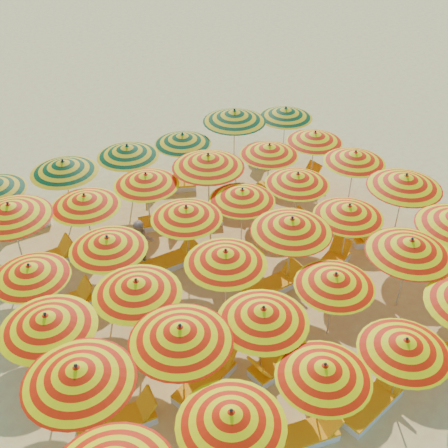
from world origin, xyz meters
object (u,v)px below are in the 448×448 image
at_px(umbrella_21, 242,195).
at_px(lounger_16, 195,220).
at_px(umbrella_8, 263,315).
at_px(lounger_21, 269,157).
at_px(umbrella_10, 411,247).
at_px(lounger_13, 283,231).
at_px(umbrella_15, 292,225).
at_px(lounger_8, 273,286).
at_px(umbrella_2, 324,371).
at_px(umbrella_17, 405,181).
at_px(lounger_10, 377,238).
at_px(umbrella_7, 180,334).
at_px(umbrella_34, 234,116).
at_px(umbrella_29, 315,137).
at_px(umbrella_19, 108,243).
at_px(umbrella_26, 146,179).
at_px(lounger_12, 170,261).
at_px(umbrella_20, 186,213).
at_px(lounger_1, 301,437).
at_px(lounger_9, 330,265).
at_px(umbrella_28, 269,150).
at_px(lounger_17, 251,196).
at_px(lounger_6, 206,380).
at_px(lounger_15, 167,219).
at_px(umbrella_32, 127,151).
at_px(lounger_2, 372,404).
at_px(umbrella_18, 30,271).
at_px(umbrella_13, 137,287).
at_px(umbrella_16, 349,211).
at_px(umbrella_27, 208,161).
at_px(umbrella_25, 85,201).
at_px(umbrella_31, 64,167).
at_px(umbrella_3, 405,346).
at_px(beachgoer_b, 142,244).
at_px(umbrella_23, 355,157).
at_px(umbrella_35, 286,113).
at_px(umbrella_1, 231,418).
at_px(umbrella_6, 78,374).
at_px(lounger_18, 300,182).
at_px(umbrella_22, 298,179).
at_px(lounger_7, 280,362).
at_px(lounger_14, 46,261).
at_px(umbrella_33, 183,139).

xyz_separation_m(umbrella_21, lounger_16, (-0.75, 1.70, -1.69)).
relative_size(umbrella_8, lounger_21, 1.43).
height_order(umbrella_10, lounger_13, umbrella_10).
bearing_deg(umbrella_15, lounger_8, -175.17).
height_order(umbrella_2, umbrella_17, umbrella_17).
relative_size(umbrella_21, lounger_10, 1.42).
xyz_separation_m(umbrella_7, umbrella_34, (6.28, 8.39, 0.02)).
bearing_deg(umbrella_2, umbrella_29, 53.84).
bearing_deg(umbrella_34, umbrella_19, -145.17).
height_order(umbrella_10, umbrella_26, umbrella_10).
distance_m(lounger_10, lounger_12, 6.51).
bearing_deg(umbrella_20, umbrella_10, -46.72).
bearing_deg(umbrella_17, lounger_12, 161.44).
bearing_deg(lounger_1, lounger_9, 56.03).
distance_m(umbrella_28, lounger_17, 1.80).
xyz_separation_m(umbrella_20, umbrella_26, (-0.27, 2.19, -0.01)).
relative_size(lounger_6, lounger_15, 1.01).
xyz_separation_m(umbrella_32, lounger_2, (1.44, -10.61, -1.77)).
relative_size(umbrella_8, umbrella_28, 1.18).
distance_m(umbrella_18, lounger_2, 8.67).
bearing_deg(umbrella_13, umbrella_16, 0.77).
bearing_deg(lounger_8, umbrella_17, -1.74).
relative_size(umbrella_27, lounger_9, 1.50).
xyz_separation_m(umbrella_19, umbrella_25, (0.13, 2.23, -0.02)).
xyz_separation_m(umbrella_28, lounger_13, (-0.78, -2.13, -1.69)).
bearing_deg(lounger_16, umbrella_31, -12.34).
bearing_deg(lounger_1, umbrella_3, 5.95).
distance_m(umbrella_18, umbrella_25, 3.09).
xyz_separation_m(umbrella_2, umbrella_20, (0.06, 6.27, 0.04)).
bearing_deg(umbrella_13, umbrella_17, 1.42).
bearing_deg(lounger_2, beachgoer_b, 96.28).
relative_size(umbrella_3, lounger_9, 1.36).
height_order(umbrella_18, umbrella_23, umbrella_23).
distance_m(umbrella_18, umbrella_26, 4.80).
relative_size(umbrella_21, umbrella_35, 1.09).
relative_size(umbrella_1, umbrella_6, 1.12).
xyz_separation_m(umbrella_25, lounger_10, (7.90, -3.92, -1.74)).
xyz_separation_m(umbrella_7, lounger_18, (7.66, 6.07, -1.95)).
distance_m(umbrella_19, umbrella_31, 4.26).
xyz_separation_m(lounger_16, lounger_18, (4.34, 0.16, 0.00)).
height_order(umbrella_2, umbrella_34, umbrella_34).
bearing_deg(umbrella_31, umbrella_2, -77.92).
bearing_deg(umbrella_22, lounger_7, -128.74).
height_order(umbrella_3, umbrella_16, umbrella_16).
xyz_separation_m(umbrella_32, lounger_16, (1.22, -2.32, -1.77)).
height_order(umbrella_2, lounger_14, umbrella_2).
height_order(umbrella_31, lounger_16, umbrella_31).
relative_size(umbrella_8, umbrella_25, 1.03).
bearing_deg(umbrella_2, umbrella_33, 79.24).
height_order(umbrella_20, lounger_2, umbrella_20).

